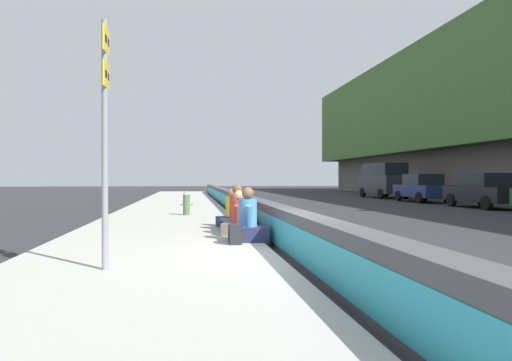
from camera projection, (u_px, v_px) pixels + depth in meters
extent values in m
plane|color=#2B2B2D|center=(303.00, 262.00, 8.20)|extent=(160.00, 160.00, 0.00)
cube|color=#A8A59E|center=(147.00, 262.00, 7.83)|extent=(80.00, 4.40, 0.14)
cube|color=#47474C|center=(303.00, 238.00, 8.20)|extent=(76.00, 0.44, 0.85)
cube|color=teal|center=(291.00, 240.00, 8.16)|extent=(74.48, 0.01, 0.54)
cylinder|color=gray|center=(105.00, 145.00, 6.80)|extent=(0.09, 0.09, 3.60)
cube|color=yellow|center=(106.00, 40.00, 6.80)|extent=(0.44, 0.02, 0.36)
cube|color=black|center=(107.00, 40.00, 6.80)|extent=(0.30, 0.01, 0.10)
cube|color=yellow|center=(106.00, 75.00, 6.80)|extent=(0.44, 0.02, 0.36)
cube|color=black|center=(107.00, 75.00, 6.80)|extent=(0.30, 0.01, 0.10)
cylinder|color=#47663D|center=(186.00, 205.00, 16.93)|extent=(0.24, 0.24, 0.72)
cone|color=gray|center=(186.00, 193.00, 16.93)|extent=(0.26, 0.26, 0.16)
cylinder|color=gray|center=(191.00, 204.00, 16.96)|extent=(0.10, 0.12, 0.10)
cylinder|color=gray|center=(182.00, 204.00, 16.91)|extent=(0.10, 0.12, 0.10)
cube|color=#23284C|center=(248.00, 234.00, 9.92)|extent=(0.74, 0.85, 0.30)
cylinder|color=#427FB7|center=(248.00, 213.00, 9.92)|extent=(0.39, 0.39, 0.58)
sphere|color=brown|center=(248.00, 193.00, 9.92)|extent=(0.25, 0.25, 0.25)
cylinder|color=#427FB7|center=(247.00, 215.00, 10.13)|extent=(0.30, 0.15, 0.51)
cylinder|color=#427FB7|center=(248.00, 216.00, 9.71)|extent=(0.30, 0.15, 0.51)
cube|color=#706651|center=(239.00, 229.00, 10.99)|extent=(0.81, 0.88, 0.28)
cylinder|color=#AD3D33|center=(239.00, 212.00, 10.99)|extent=(0.36, 0.36, 0.53)
sphere|color=tan|center=(239.00, 195.00, 10.99)|extent=(0.23, 0.23, 0.23)
cylinder|color=#AD3D33|center=(240.00, 213.00, 11.18)|extent=(0.29, 0.19, 0.46)
cylinder|color=#AD3D33|center=(238.00, 214.00, 10.79)|extent=(0.29, 0.19, 0.46)
cube|color=#23284C|center=(237.00, 224.00, 11.93)|extent=(0.79, 0.90, 0.31)
cylinder|color=#AD3D33|center=(237.00, 206.00, 11.93)|extent=(0.40, 0.40, 0.59)
sphere|color=brown|center=(237.00, 189.00, 11.93)|extent=(0.26, 0.26, 0.26)
cylinder|color=#AD3D33|center=(237.00, 208.00, 12.15)|extent=(0.32, 0.17, 0.52)
cylinder|color=#AD3D33|center=(237.00, 209.00, 11.71)|extent=(0.32, 0.17, 0.52)
cube|color=#23284C|center=(232.00, 222.00, 12.83)|extent=(0.81, 0.89, 0.28)
cylinder|color=gold|center=(232.00, 207.00, 12.83)|extent=(0.36, 0.36, 0.53)
sphere|color=#8E6647|center=(232.00, 193.00, 12.82)|extent=(0.23, 0.23, 0.23)
cylinder|color=gold|center=(230.00, 208.00, 13.01)|extent=(0.29, 0.19, 0.46)
cylinder|color=gold|center=(235.00, 209.00, 12.65)|extent=(0.29, 0.19, 0.46)
cube|color=#232328|center=(235.00, 234.00, 9.43)|extent=(0.32, 0.22, 0.40)
cube|color=#232328|center=(242.00, 237.00, 9.45)|extent=(0.22, 0.06, 0.20)
cube|color=black|center=(484.00, 194.00, 23.01)|extent=(4.50, 1.81, 0.72)
cube|color=black|center=(486.00, 180.00, 22.91)|extent=(2.20, 1.62, 0.66)
cylinder|color=black|center=(451.00, 200.00, 24.32)|extent=(0.66, 0.22, 0.66)
cylinder|color=black|center=(482.00, 200.00, 24.56)|extent=(0.66, 0.22, 0.66)
cylinder|color=black|center=(486.00, 203.00, 21.47)|extent=(0.66, 0.22, 0.66)
cube|color=navy|center=(422.00, 191.00, 28.85)|extent=(4.53, 1.88, 0.72)
cube|color=black|center=(423.00, 180.00, 28.75)|extent=(2.23, 1.66, 0.66)
cylinder|color=black|center=(398.00, 196.00, 30.18)|extent=(0.66, 0.23, 0.66)
cylinder|color=black|center=(424.00, 196.00, 30.39)|extent=(0.66, 0.23, 0.66)
cylinder|color=black|center=(419.00, 198.00, 27.32)|extent=(0.66, 0.23, 0.66)
cylinder|color=black|center=(448.00, 198.00, 27.53)|extent=(0.66, 0.23, 0.66)
cube|color=#28282D|center=(383.00, 184.00, 34.93)|extent=(5.15, 2.11, 1.30)
cube|color=black|center=(384.00, 169.00, 34.83)|extent=(4.15, 1.88, 0.90)
cylinder|color=black|center=(363.00, 192.00, 36.39)|extent=(0.73, 0.24, 0.72)
cylinder|color=black|center=(386.00, 192.00, 36.70)|extent=(0.73, 0.24, 0.72)
cylinder|color=black|center=(381.00, 194.00, 33.17)|extent=(0.73, 0.24, 0.72)
cylinder|color=black|center=(406.00, 194.00, 33.49)|extent=(0.73, 0.24, 0.72)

